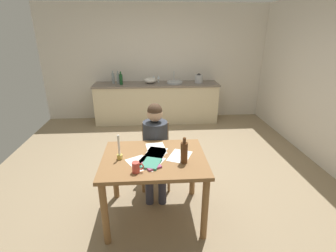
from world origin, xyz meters
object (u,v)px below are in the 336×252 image
Objects in this scene: dining_table at (154,167)px; sink_unit at (175,82)px; mixing_bowl at (150,80)px; person_seated at (155,144)px; bottle_oil at (113,78)px; candlestick at (119,152)px; wine_glass_by_kettle at (154,77)px; bottle_vinegar at (118,78)px; book_cookery at (151,165)px; wine_glass_near_sink at (159,77)px; coffee_mug at (136,167)px; bottle_wine_red at (121,79)px; chair_at_table at (156,152)px; book_magazine at (151,163)px; stovetop_kettle at (199,78)px; wine_bottle_on_table at (184,152)px.

sink_unit is at bearing 80.75° from dining_table.
mixing_bowl is at bearing 90.45° from dining_table.
person_seated is 4.22× the size of bottle_oil.
wine_glass_by_kettle reaches higher than candlestick.
candlestick is at bearing -83.43° from bottle_vinegar.
book_cookery is 0.49× the size of sink_unit.
wine_glass_near_sink is 1.00× the size of wine_glass_by_kettle.
coffee_mug is (-0.20, -0.81, 0.14)m from person_seated.
bottle_wine_red reaches higher than dining_table.
wine_glass_near_sink is (0.34, 3.67, 0.19)m from coffee_mug.
dining_table is 4.10× the size of mixing_bowl.
chair_at_table is 1.04m from coffee_mug.
sink_unit is 0.40m from wine_glass_near_sink.
person_seated is 0.69m from book_magazine.
mixing_bowl is (-0.05, 2.76, 0.28)m from person_seated.
person_seated is at bearing 87.31° from dining_table.
book_magazine is 0.77× the size of bottle_oil.
bottle_wine_red reaches higher than wine_glass_near_sink.
sink_unit is at bearing 78.98° from chair_at_table.
dining_table is at bearing 1.23° from candlestick.
stovetop_kettle is at bearing -0.43° from sink_unit.
chair_at_table is 3.96× the size of book_magazine.
coffee_mug is at bearing -121.40° from dining_table.
book_cookery is at bearing -107.99° from stovetop_kettle.
person_seated is at bearing -100.51° from sink_unit.
mixing_bowl is 1.23× the size of stovetop_kettle.
wine_bottle_on_table is at bearing -19.45° from book_cookery.
sink_unit is at bearing -17.20° from wine_glass_by_kettle.
wine_glass_near_sink and wine_glass_by_kettle have the same top height.
wine_bottle_on_table reaches higher than coffee_mug.
dining_table is 0.93× the size of person_seated.
bottle_vinegar is at bearing -171.22° from wine_glass_near_sink.
candlestick is 3.28m from bottle_vinegar.
book_magazine is 1.42× the size of wine_glass_near_sink.
chair_at_table is 0.72× the size of person_seated.
mixing_bowl is (0.64, 0.13, -0.06)m from bottle_wine_red.
book_magazine is 3.44m from mixing_bowl.
book_cookery is at bearing -90.03° from mixing_bowl.
coffee_mug reaches higher than chair_at_table.
coffee_mug is 0.66× the size of book_cookery.
stovetop_kettle reaches higher than wine_glass_by_kettle.
wine_glass_near_sink reaches higher than book_magazine.
bottle_oil is at bearing 100.79° from coffee_mug.
dining_table is 0.23m from book_cookery.
person_seated is at bearing -92.87° from wine_glass_near_sink.
dining_table is at bearing -89.55° from mixing_bowl.
book_cookery is at bearing 35.61° from coffee_mug.
bottle_wine_red is (-0.97, 3.29, 0.14)m from wine_bottle_on_table.
mixing_bowl reaches higher than coffee_mug.
wine_bottle_on_table is at bearing -87.75° from wine_glass_near_sink.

